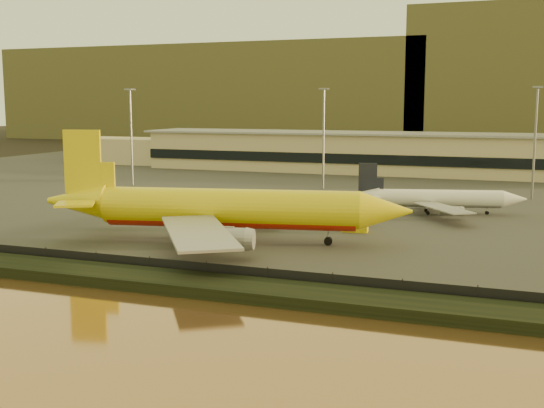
{
  "coord_description": "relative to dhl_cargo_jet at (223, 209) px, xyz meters",
  "views": [
    {
      "loc": [
        37.91,
        -86.71,
        21.78
      ],
      "look_at": [
        1.3,
        12.0,
        6.2
      ],
      "focal_mm": 45.0,
      "sensor_mm": 36.0,
      "label": 1
    }
  ],
  "objects": [
    {
      "name": "ground",
      "position": [
        5.78,
        -9.25,
        -5.41
      ],
      "size": [
        900.0,
        900.0,
        0.0
      ],
      "primitive_type": "plane",
      "color": "black",
      "rests_on": "ground"
    },
    {
      "name": "embankment",
      "position": [
        5.78,
        -26.25,
        -4.71
      ],
      "size": [
        320.0,
        7.0,
        1.4
      ],
      "primitive_type": "cube",
      "color": "black",
      "rests_on": "ground"
    },
    {
      "name": "tarmac",
      "position": [
        5.78,
        85.75,
        -5.31
      ],
      "size": [
        320.0,
        220.0,
        0.2
      ],
      "primitive_type": "cube",
      "color": "#2D2D2D",
      "rests_on": "ground"
    },
    {
      "name": "perimeter_fence",
      "position": [
        5.78,
        -22.25,
        -4.11
      ],
      "size": [
        300.0,
        0.05,
        2.2
      ],
      "primitive_type": "cube",
      "color": "black",
      "rests_on": "tarmac"
    },
    {
      "name": "terminal_building",
      "position": [
        -8.74,
        116.3,
        0.84
      ],
      "size": [
        202.0,
        25.0,
        12.6
      ],
      "color": "tan",
      "rests_on": "tarmac"
    },
    {
      "name": "apron_light_masts",
      "position": [
        20.78,
        65.75,
        10.3
      ],
      "size": [
        152.2,
        12.2,
        25.4
      ],
      "color": "slate",
      "rests_on": "tarmac"
    },
    {
      "name": "distant_hills",
      "position": [
        -14.96,
        330.75,
        25.98
      ],
      "size": [
        470.0,
        160.0,
        70.0
      ],
      "color": "brown",
      "rests_on": "ground"
    },
    {
      "name": "dhl_cargo_jet",
      "position": [
        0.0,
        0.0,
        0.0
      ],
      "size": [
        58.1,
        56.02,
        17.44
      ],
      "rotation": [
        0.0,
        0.0,
        0.2
      ],
      "color": "yellow",
      "rests_on": "tarmac"
    },
    {
      "name": "white_narrowbody_jet",
      "position": [
        28.0,
        39.82,
        -2.25
      ],
      "size": [
        34.14,
        32.68,
        9.92
      ],
      "rotation": [
        0.0,
        0.0,
        0.25
      ],
      "color": "white",
      "rests_on": "tarmac"
    },
    {
      "name": "gse_vehicle_yellow",
      "position": [
        17.35,
        15.42,
        -4.21
      ],
      "size": [
        4.56,
        2.31,
        1.99
      ],
      "primitive_type": "cube",
      "rotation": [
        0.0,
        0.0,
        0.07
      ],
      "color": "yellow",
      "rests_on": "tarmac"
    },
    {
      "name": "gse_vehicle_white",
      "position": [
        -1.86,
        26.92,
        -4.26
      ],
      "size": [
        4.62,
        3.3,
        1.9
      ],
      "primitive_type": "cube",
      "rotation": [
        0.0,
        0.0,
        -0.37
      ],
      "color": "white",
      "rests_on": "tarmac"
    }
  ]
}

